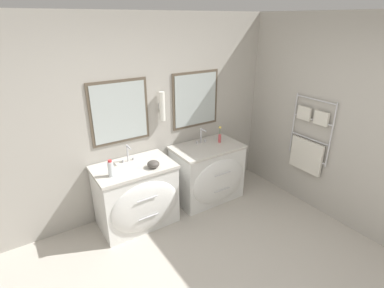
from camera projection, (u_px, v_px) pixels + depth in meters
name	position (u px, v px, depth m)	size (l,w,h in m)	color
wall_back	(134.00, 119.00, 3.86)	(5.75, 0.16, 2.60)	#B2ADA3
wall_right	(315.00, 117.00, 4.01)	(0.13, 4.13, 2.60)	#B2ADA3
vanity_left	(137.00, 196.00, 3.81)	(0.98, 0.68, 0.83)	white
vanity_right	(208.00, 173.00, 4.37)	(0.98, 0.68, 0.83)	white
faucet_left	(128.00, 154.00, 3.75)	(0.17, 0.14, 0.22)	silver
faucet_right	(202.00, 136.00, 4.32)	(0.17, 0.14, 0.22)	silver
toiletry_bottle	(111.00, 169.00, 3.41)	(0.07, 0.07, 0.20)	silver
amenity_bowl	(153.00, 164.00, 3.63)	(0.15, 0.15, 0.09)	#4C4742
flower_vase	(220.00, 136.00, 4.34)	(0.04, 0.04, 0.25)	#CC4C51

